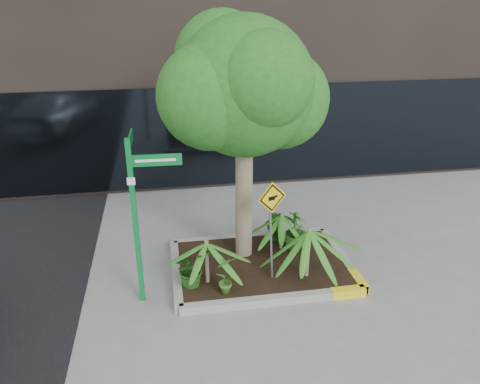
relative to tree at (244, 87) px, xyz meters
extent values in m
plane|color=gray|center=(0.07, -0.71, -3.37)|extent=(80.00, 80.00, 0.00)
cube|color=#9E9E99|center=(0.27, 0.69, -3.30)|extent=(3.20, 0.15, 0.15)
cube|color=#9E9E99|center=(0.27, -1.51, -3.30)|extent=(3.20, 0.15, 0.15)
cube|color=#9E9E99|center=(-1.33, -0.41, -3.30)|extent=(0.15, 2.20, 0.15)
cube|color=#9E9E99|center=(1.87, -0.41, -3.30)|extent=(0.15, 2.20, 0.15)
cube|color=yellow|center=(1.57, -1.51, -3.30)|extent=(0.60, 0.17, 0.15)
cube|color=black|center=(0.27, -0.41, -3.25)|extent=(3.05, 2.05, 0.06)
cylinder|color=gray|center=(0.00, -0.02, -1.88)|extent=(0.32, 0.32, 2.98)
cylinder|color=gray|center=(0.10, -0.02, -0.79)|extent=(0.56, 0.16, 0.97)
sphere|color=#235D1A|center=(0.00, -0.02, 0.00)|extent=(2.38, 2.38, 2.38)
sphere|color=#235D1A|center=(0.70, 0.28, -0.29)|extent=(1.79, 1.79, 1.79)
sphere|color=#235D1A|center=(-0.59, -0.22, -0.09)|extent=(1.79, 1.79, 1.79)
sphere|color=#235D1A|center=(0.20, -0.61, 0.20)|extent=(1.59, 1.59, 1.59)
sphere|color=#235D1A|center=(-0.30, 0.48, 0.40)|extent=(1.69, 1.69, 1.69)
cylinder|color=gray|center=(0.98, -0.98, -2.74)|extent=(0.07, 0.07, 0.97)
cylinder|color=gray|center=(-0.80, -0.89, -2.81)|extent=(0.07, 0.07, 0.82)
cylinder|color=gray|center=(0.77, 0.05, -2.83)|extent=(0.07, 0.07, 0.78)
imported|color=#214F16|center=(-1.08, -0.93, -2.88)|extent=(0.86, 0.86, 0.68)
imported|color=#2C631D|center=(1.02, -0.05, -2.80)|extent=(0.61, 0.61, 0.85)
imported|color=#397323|center=(-0.53, -1.26, -2.86)|extent=(0.52, 0.52, 0.72)
imported|color=#2C651D|center=(0.74, 0.38, -2.87)|extent=(0.54, 0.54, 0.70)
cube|color=#0B7F33|center=(-1.93, -1.01, -1.94)|extent=(0.08, 0.08, 2.87)
cube|color=#0B7F33|center=(-1.54, -1.02, -0.86)|extent=(0.80, 0.05, 0.18)
cube|color=#0B7F33|center=(-1.92, -0.62, -0.66)|extent=(0.05, 0.80, 0.18)
cube|color=white|center=(-1.54, -1.04, -0.86)|extent=(0.61, 0.02, 0.04)
cube|color=white|center=(-1.93, -0.62, -0.66)|extent=(0.02, 0.61, 0.04)
cube|color=white|center=(-1.93, -1.06, -1.17)|extent=(0.12, 0.01, 0.12)
cylinder|color=slate|center=(0.32, -0.87, -2.39)|extent=(0.11, 0.20, 1.67)
cube|color=yellow|center=(0.32, -0.89, -1.68)|extent=(0.53, 0.21, 0.56)
cube|color=black|center=(0.32, -0.90, -1.68)|extent=(0.47, 0.18, 0.50)
cube|color=yellow|center=(0.32, -0.90, -1.68)|extent=(0.40, 0.15, 0.42)
cube|color=black|center=(0.32, -0.90, -1.69)|extent=(0.12, 0.05, 0.07)
camera|label=1|loc=(-1.40, -7.83, 1.48)|focal=35.00mm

